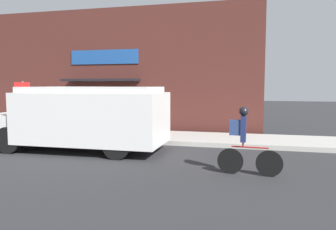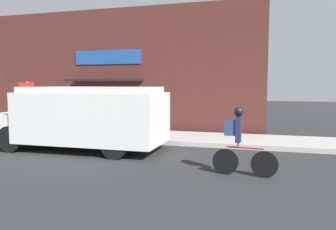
{
  "view_description": "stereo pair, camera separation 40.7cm",
  "coord_description": "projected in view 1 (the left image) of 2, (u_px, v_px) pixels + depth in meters",
  "views": [
    {
      "loc": [
        6.2,
        -11.05,
        2.13
      ],
      "look_at": [
        3.44,
        -0.2,
        1.1
      ],
      "focal_mm": 35.0,
      "sensor_mm": 36.0,
      "label": 1
    },
    {
      "loc": [
        6.59,
        -10.95,
        2.13
      ],
      "look_at": [
        3.44,
        -0.2,
        1.1
      ],
      "focal_mm": 35.0,
      "sensor_mm": 36.0,
      "label": 2
    }
  ],
  "objects": [
    {
      "name": "ground_plane",
      "position": [
        81.0,
        141.0,
        12.38
      ],
      "size": [
        70.0,
        70.0,
        0.0
      ],
      "primitive_type": "plane",
      "color": "#2B2B2D"
    },
    {
      "name": "sidewalk",
      "position": [
        96.0,
        134.0,
        13.6
      ],
      "size": [
        28.0,
        2.54,
        0.16
      ],
      "color": "#ADAAA3",
      "rests_on": "ground_plane"
    },
    {
      "name": "storefront",
      "position": [
        112.0,
        71.0,
        14.96
      ],
      "size": [
        13.44,
        1.09,
        5.59
      ],
      "color": "#4C231E",
      "rests_on": "ground_plane"
    },
    {
      "name": "school_bus",
      "position": [
        83.0,
        117.0,
        10.55
      ],
      "size": [
        5.86,
        2.63,
        2.07
      ],
      "rotation": [
        0.0,
        0.0,
        0.01
      ],
      "color": "white",
      "rests_on": "ground_plane"
    },
    {
      "name": "cyclist",
      "position": [
        245.0,
        141.0,
        7.71
      ],
      "size": [
        1.51,
        0.22,
        1.62
      ],
      "rotation": [
        0.0,
        0.0,
        -0.05
      ],
      "color": "black",
      "rests_on": "ground_plane"
    },
    {
      "name": "stop_sign_post",
      "position": [
        23.0,
        98.0,
        13.65
      ],
      "size": [
        0.45,
        0.45,
        2.13
      ],
      "color": "slate",
      "rests_on": "sidewalk"
    },
    {
      "name": "trash_bin",
      "position": [
        35.0,
        117.0,
        15.28
      ],
      "size": [
        0.65,
        0.65,
        0.94
      ],
      "color": "#38383D",
      "rests_on": "sidewalk"
    }
  ]
}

